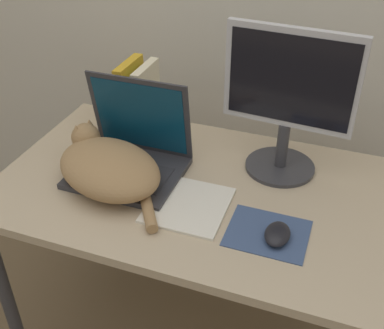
{
  "coord_description": "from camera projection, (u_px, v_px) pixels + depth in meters",
  "views": [
    {
      "loc": [
        0.4,
        -0.73,
        1.57
      ],
      "look_at": [
        0.01,
        0.32,
        0.81
      ],
      "focal_mm": 45.0,
      "sensor_mm": 36.0,
      "label": 1
    }
  ],
  "objects": [
    {
      "name": "desk",
      "position": [
        191.0,
        205.0,
        1.49
      ],
      "size": [
        1.16,
        0.71,
        0.71
      ],
      "color": "tan",
      "rests_on": "ground_plane"
    },
    {
      "name": "laptop",
      "position": [
        131.0,
        155.0,
        1.48
      ],
      "size": [
        0.33,
        0.27,
        0.29
      ],
      "color": "#2D2D33",
      "rests_on": "desk"
    },
    {
      "name": "cat",
      "position": [
        108.0,
        166.0,
        1.42
      ],
      "size": [
        0.43,
        0.37,
        0.14
      ],
      "color": "#99754C",
      "rests_on": "desk"
    },
    {
      "name": "external_monitor",
      "position": [
        288.0,
        99.0,
        1.38
      ],
      "size": [
        0.39,
        0.22,
        0.45
      ],
      "color": "#333338",
      "rests_on": "desk"
    },
    {
      "name": "mousepad",
      "position": [
        268.0,
        233.0,
        1.27
      ],
      "size": [
        0.21,
        0.17,
        0.0
      ],
      "color": "#384C75",
      "rests_on": "desk"
    },
    {
      "name": "computer_mouse",
      "position": [
        277.0,
        234.0,
        1.24
      ],
      "size": [
        0.07,
        0.1,
        0.03
      ],
      "color": "black",
      "rests_on": "mousepad"
    },
    {
      "name": "book_row",
      "position": [
        139.0,
        98.0,
        1.66
      ],
      "size": [
        0.09,
        0.17,
        0.25
      ],
      "color": "gold",
      "rests_on": "desk"
    },
    {
      "name": "notepad",
      "position": [
        188.0,
        205.0,
        1.36
      ],
      "size": [
        0.22,
        0.23,
        0.01
      ],
      "color": "silver",
      "rests_on": "desk"
    }
  ]
}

